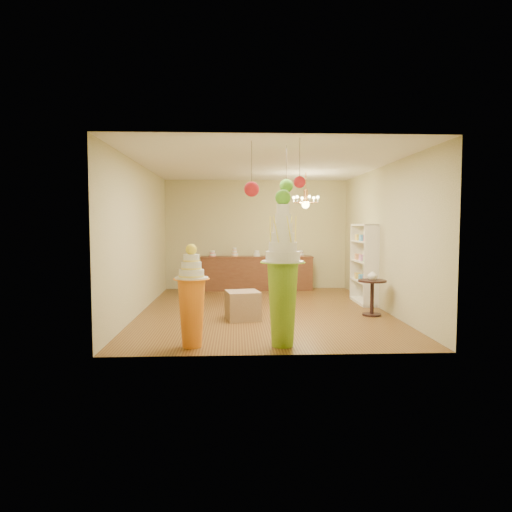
{
  "coord_description": "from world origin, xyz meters",
  "views": [
    {
      "loc": [
        -0.57,
        -9.38,
        1.79
      ],
      "look_at": [
        -0.15,
        0.0,
        1.14
      ],
      "focal_mm": 32.0,
      "sensor_mm": 36.0,
      "label": 1
    }
  ],
  "objects_px": {
    "pedestal_green": "(283,284)",
    "round_table": "(372,293)",
    "pedestal_orange": "(192,304)",
    "sideboard": "(257,272)"
  },
  "relations": [
    {
      "from": "pedestal_green",
      "to": "pedestal_orange",
      "type": "xyz_separation_m",
      "value": [
        -1.33,
        0.01,
        -0.28
      ]
    },
    {
      "from": "pedestal_green",
      "to": "round_table",
      "type": "distance_m",
      "value": 2.97
    },
    {
      "from": "pedestal_green",
      "to": "sideboard",
      "type": "height_order",
      "value": "pedestal_green"
    },
    {
      "from": "pedestal_green",
      "to": "pedestal_orange",
      "type": "relative_size",
      "value": 1.52
    },
    {
      "from": "pedestal_green",
      "to": "sideboard",
      "type": "xyz_separation_m",
      "value": [
        -0.11,
        5.76,
        -0.44
      ]
    },
    {
      "from": "pedestal_orange",
      "to": "sideboard",
      "type": "xyz_separation_m",
      "value": [
        1.21,
        5.74,
        -0.15
      ]
    },
    {
      "from": "pedestal_green",
      "to": "pedestal_orange",
      "type": "bearing_deg",
      "value": 179.5
    },
    {
      "from": "pedestal_green",
      "to": "round_table",
      "type": "bearing_deg",
      "value": 47.4
    },
    {
      "from": "pedestal_orange",
      "to": "round_table",
      "type": "height_order",
      "value": "pedestal_orange"
    },
    {
      "from": "sideboard",
      "to": "round_table",
      "type": "xyz_separation_m",
      "value": [
        2.1,
        -3.6,
        -0.02
      ]
    }
  ]
}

